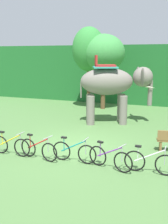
# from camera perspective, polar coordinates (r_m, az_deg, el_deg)

# --- Properties ---
(ground_plane) EXTENTS (80.00, 80.00, 0.00)m
(ground_plane) POSITION_cam_1_polar(r_m,az_deg,el_deg) (11.63, -2.13, -7.21)
(ground_plane) COLOR #4C753D
(foliage_hedge) EXTENTS (36.00, 6.00, 4.55)m
(foliage_hedge) POSITION_cam_1_polar(r_m,az_deg,el_deg) (24.20, 10.59, 8.05)
(foliage_hedge) COLOR #1E6028
(foliage_hedge) RESTS_ON ground
(tree_far_left) EXTENTS (2.33, 2.33, 5.71)m
(tree_far_left) POSITION_cam_1_polar(r_m,az_deg,el_deg) (19.57, 1.02, 12.87)
(tree_far_left) COLOR brown
(tree_far_left) RESTS_ON ground
(tree_center) EXTENTS (2.93, 2.93, 5.21)m
(tree_center) POSITION_cam_1_polar(r_m,az_deg,el_deg) (19.30, 4.10, 12.11)
(tree_center) COLOR brown
(tree_center) RESTS_ON ground
(elephant) EXTENTS (4.20, 2.88, 3.78)m
(elephant) POSITION_cam_1_polar(r_m,az_deg,el_deg) (15.28, 6.01, 5.81)
(elephant) COLOR slate
(elephant) RESTS_ON ground
(bike_yellow) EXTENTS (1.71, 0.52, 0.92)m
(bike_yellow) POSITION_cam_1_polar(r_m,az_deg,el_deg) (10.93, -15.02, -6.74)
(bike_yellow) COLOR black
(bike_yellow) RESTS_ON ground
(bike_red) EXTENTS (1.69, 0.52, 0.92)m
(bike_red) POSITION_cam_1_polar(r_m,az_deg,el_deg) (10.30, -9.48, -7.65)
(bike_red) COLOR black
(bike_red) RESTS_ON ground
(bike_teal) EXTENTS (1.71, 0.52, 0.92)m
(bike_teal) POSITION_cam_1_polar(r_m,az_deg,el_deg) (9.90, -2.11, -8.30)
(bike_teal) COLOR black
(bike_teal) RESTS_ON ground
(bike_purple) EXTENTS (1.66, 0.64, 0.92)m
(bike_purple) POSITION_cam_1_polar(r_m,az_deg,el_deg) (9.36, 5.42, -9.55)
(bike_purple) COLOR black
(bike_purple) RESTS_ON ground
(bike_white) EXTENTS (1.71, 0.52, 0.92)m
(bike_white) POSITION_cam_1_polar(r_m,az_deg,el_deg) (9.25, 13.59, -10.12)
(bike_white) COLOR black
(bike_white) RESTS_ON ground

